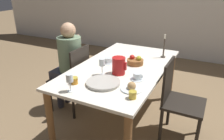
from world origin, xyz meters
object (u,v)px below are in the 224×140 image
at_px(serving_tray, 103,83).
at_px(candlestick_tall, 164,49).
at_px(chair_opposite, 178,99).
at_px(jam_jar_amber, 133,94).
at_px(wine_glass_juice, 70,79).
at_px(teacup_across, 108,61).
at_px(chair_person_side, 73,77).
at_px(fruit_bowl, 135,61).
at_px(teacup_near_person, 137,77).
at_px(bread_plate, 132,88).
at_px(wine_glass_water, 102,63).
at_px(jam_jar_red, 74,80).
at_px(red_pitcher, 119,66).
at_px(person_seated, 68,59).

distance_m(serving_tray, candlestick_tall, 1.08).
relative_size(chair_opposite, jam_jar_amber, 12.80).
xyz_separation_m(wine_glass_juice, candlestick_tall, (0.51, 1.28, -0.01)).
relative_size(chair_opposite, candlestick_tall, 3.02).
bearing_deg(teacup_across, wine_glass_juice, -88.20).
bearing_deg(candlestick_tall, chair_person_side, -150.30).
xyz_separation_m(teacup_across, fruit_bowl, (0.30, 0.11, 0.01)).
xyz_separation_m(wine_glass_juice, serving_tray, (0.20, 0.26, -0.11)).
distance_m(teacup_near_person, jam_jar_amber, 0.39).
height_order(bread_plate, candlestick_tall, candlestick_tall).
relative_size(wine_glass_water, wine_glass_juice, 1.07).
bearing_deg(jam_jar_red, chair_person_side, 128.53).
distance_m(red_pitcher, jam_jar_amber, 0.53).
relative_size(wine_glass_water, jam_jar_red, 2.56).
bearing_deg(red_pitcher, teacup_near_person, -10.27).
xyz_separation_m(chair_opposite, serving_tray, (-0.64, -0.49, 0.27)).
bearing_deg(chair_person_side, red_pitcher, -101.67).
height_order(wine_glass_water, wine_glass_juice, wine_glass_water).
distance_m(wine_glass_juice, serving_tray, 0.34).
distance_m(wine_glass_water, teacup_near_person, 0.39).
bearing_deg(bread_plate, chair_person_side, 156.65).
distance_m(chair_opposite, bread_plate, 0.65).
height_order(chair_opposite, teacup_across, chair_opposite).
relative_size(wine_glass_water, bread_plate, 0.88).
bearing_deg(wine_glass_water, jam_jar_amber, -33.73).
bearing_deg(wine_glass_juice, teacup_across, 91.80).
xyz_separation_m(chair_person_side, person_seated, (-0.09, 0.04, 0.22)).
bearing_deg(chair_opposite, wine_glass_water, -68.31).
distance_m(chair_person_side, teacup_across, 0.56).
height_order(chair_opposite, wine_glass_juice, wine_glass_juice).
distance_m(serving_tray, bread_plate, 0.29).
height_order(wine_glass_juice, teacup_across, wine_glass_juice).
xyz_separation_m(chair_person_side, serving_tray, (0.70, -0.44, 0.27)).
distance_m(teacup_across, jam_jar_amber, 0.87).
relative_size(teacup_across, bread_plate, 0.72).
relative_size(person_seated, teacup_near_person, 8.08).
bearing_deg(candlestick_tall, jam_jar_amber, -88.31).
bearing_deg(jam_jar_amber, chair_person_side, 151.67).
bearing_deg(chair_person_side, candlestick_tall, -60.30).
bearing_deg(teacup_across, chair_opposite, -2.31).
height_order(red_pitcher, wine_glass_water, red_pitcher).
bearing_deg(teacup_near_person, chair_opposite, 31.72).
distance_m(teacup_near_person, candlestick_tall, 0.78).
bearing_deg(serving_tray, jam_jar_amber, -19.20).
height_order(wine_glass_water, serving_tray, wine_glass_water).
bearing_deg(person_seated, jam_jar_amber, -118.08).
relative_size(chair_person_side, bread_plate, 4.42).
height_order(chair_opposite, wine_glass_water, wine_glass_water).
height_order(person_seated, serving_tray, person_seated).
xyz_separation_m(person_seated, candlestick_tall, (1.10, 0.54, 0.15)).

